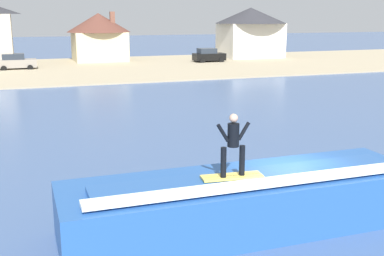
{
  "coord_description": "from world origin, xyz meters",
  "views": [
    {
      "loc": [
        -7.67,
        -12.69,
        6.21
      ],
      "look_at": [
        -1.76,
        4.13,
        2.01
      ],
      "focal_mm": 45.48,
      "sensor_mm": 36.0,
      "label": 1
    }
  ],
  "objects_px": {
    "car_near_shore": "(16,62)",
    "car_far_shore": "(209,55)",
    "house_gabled_white": "(250,29)",
    "surfboard": "(232,176)",
    "wave_crest": "(245,201)",
    "house_small_cottage": "(99,35)",
    "surfer": "(233,142)"
  },
  "relations": [
    {
      "from": "car_near_shore",
      "to": "house_gabled_white",
      "type": "relative_size",
      "value": 0.42
    },
    {
      "from": "car_near_shore",
      "to": "house_gabled_white",
      "type": "xyz_separation_m",
      "value": [
        31.72,
        5.43,
        3.14
      ]
    },
    {
      "from": "wave_crest",
      "to": "car_far_shore",
      "type": "bearing_deg",
      "value": 69.97
    },
    {
      "from": "surfer",
      "to": "house_small_cottage",
      "type": "relative_size",
      "value": 0.21
    },
    {
      "from": "car_near_shore",
      "to": "car_far_shore",
      "type": "distance_m",
      "value": 23.56
    },
    {
      "from": "wave_crest",
      "to": "house_gabled_white",
      "type": "relative_size",
      "value": 1.06
    },
    {
      "from": "car_far_shore",
      "to": "surfboard",
      "type": "bearing_deg",
      "value": -110.54
    },
    {
      "from": "surfboard",
      "to": "house_gabled_white",
      "type": "bearing_deg",
      "value": 63.5
    },
    {
      "from": "wave_crest",
      "to": "house_small_cottage",
      "type": "xyz_separation_m",
      "value": [
        4.07,
        53.19,
        2.67
      ]
    },
    {
      "from": "wave_crest",
      "to": "surfboard",
      "type": "bearing_deg",
      "value": -147.42
    },
    {
      "from": "house_gabled_white",
      "to": "house_small_cottage",
      "type": "distance_m",
      "value": 21.3
    },
    {
      "from": "surfer",
      "to": "car_far_shore",
      "type": "relative_size",
      "value": 0.44
    },
    {
      "from": "surfer",
      "to": "house_small_cottage",
      "type": "bearing_deg",
      "value": 85.0
    },
    {
      "from": "surfboard",
      "to": "wave_crest",
      "type": "bearing_deg",
      "value": 32.58
    },
    {
      "from": "house_gabled_white",
      "to": "surfer",
      "type": "bearing_deg",
      "value": -116.48
    },
    {
      "from": "surfboard",
      "to": "house_small_cottage",
      "type": "bearing_deg",
      "value": 85.0
    },
    {
      "from": "surfer",
      "to": "car_far_shore",
      "type": "xyz_separation_m",
      "value": [
        17.74,
        47.41,
        -1.87
      ]
    },
    {
      "from": "car_near_shore",
      "to": "car_far_shore",
      "type": "bearing_deg",
      "value": 1.92
    },
    {
      "from": "car_far_shore",
      "to": "wave_crest",
      "type": "bearing_deg",
      "value": -110.03
    },
    {
      "from": "surfboard",
      "to": "house_gabled_white",
      "type": "height_order",
      "value": "house_gabled_white"
    },
    {
      "from": "house_small_cottage",
      "to": "surfer",
      "type": "bearing_deg",
      "value": -95.0
    },
    {
      "from": "house_gabled_white",
      "to": "surfboard",
      "type": "bearing_deg",
      "value": -116.5
    },
    {
      "from": "wave_crest",
      "to": "house_small_cottage",
      "type": "distance_m",
      "value": 53.41
    },
    {
      "from": "surfer",
      "to": "wave_crest",
      "type": "bearing_deg",
      "value": 35.72
    },
    {
      "from": "surfboard",
      "to": "house_gabled_white",
      "type": "xyz_separation_m",
      "value": [
        25.92,
        51.99,
        2.29
      ]
    },
    {
      "from": "surfer",
      "to": "car_far_shore",
      "type": "height_order",
      "value": "surfer"
    },
    {
      "from": "house_gabled_white",
      "to": "house_small_cottage",
      "type": "xyz_separation_m",
      "value": [
        -21.23,
        1.59,
        -0.58
      ]
    },
    {
      "from": "wave_crest",
      "to": "house_gabled_white",
      "type": "xyz_separation_m",
      "value": [
        25.3,
        51.59,
        3.26
      ]
    },
    {
      "from": "car_near_shore",
      "to": "house_gabled_white",
      "type": "distance_m",
      "value": 32.33
    },
    {
      "from": "wave_crest",
      "to": "car_far_shore",
      "type": "relative_size",
      "value": 2.66
    },
    {
      "from": "house_small_cottage",
      "to": "wave_crest",
      "type": "bearing_deg",
      "value": -94.37
    },
    {
      "from": "wave_crest",
      "to": "car_near_shore",
      "type": "bearing_deg",
      "value": 97.92
    }
  ]
}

